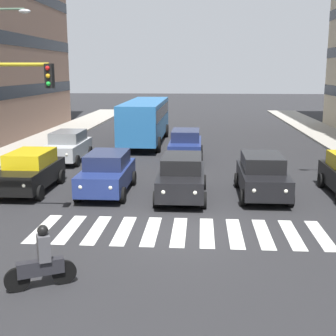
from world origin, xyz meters
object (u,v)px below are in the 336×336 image
Objects in this scene: bus_behind_traffic at (145,117)px; motorcycle_with_rider at (42,262)px; car_2 at (182,176)px; car_4 at (30,171)px; car_3 at (107,172)px; car_1 at (262,175)px; car_row2_0 at (68,146)px; car_row2_1 at (185,144)px.

motorcycle_with_rider is at bearing 90.51° from bus_behind_traffic.
car_2 is 6.58m from car_4.
car_2 and car_3 have the same top height.
car_2 is at bearing 7.87° from car_1.
car_row2_0 is 1.00× the size of car_row2_1.
car_2 is 3.22m from car_3.
car_3 is at bearing 90.00° from bus_behind_traffic.
car_2 is at bearing -109.80° from motorcycle_with_rider.
car_2 is (3.31, 0.46, 0.00)m from car_1.
car_2 is 14.56m from bus_behind_traffic.
motorcycle_with_rider is (-0.20, 8.79, -0.24)m from car_3.
bus_behind_traffic is (-3.37, -13.60, 0.97)m from car_4.
car_1 and car_4 have the same top height.
motorcycle_with_rider is at bearing 70.20° from car_2.
car_4 is 1.00× the size of car_row2_1.
car_2 is 2.83× the size of motorcycle_with_rider.
bus_behind_traffic is (6.49, -13.72, 0.97)m from car_1.
car_4 is at bearing 76.07° from bus_behind_traffic.
car_2 is 1.00× the size of car_row2_1.
car_row2_1 is 2.83× the size of motorcycle_with_rider.
car_row2_1 is (0.13, -8.23, 0.00)m from car_2.
car_3 is 13.71m from bus_behind_traffic.
bus_behind_traffic reaches higher than car_2.
motorcycle_with_rider is at bearing 111.94° from car_4.
car_3 is at bearing 178.71° from car_4.
bus_behind_traffic is at bearing -117.41° from car_row2_0.
car_row2_0 is 0.42× the size of bus_behind_traffic.
car_4 is at bearing 92.18° from car_row2_0.
car_2 is at bearing 90.91° from car_row2_1.
car_row2_0 is at bearing -46.53° from car_2.
car_4 reaches higher than motorcycle_with_rider.
car_3 and car_row2_0 have the same top height.
car_row2_0 is at bearing -87.82° from car_4.
car_1 is at bearing -125.72° from motorcycle_with_rider.
car_4 is 0.42× the size of bus_behind_traffic.
car_4 is at bearing -4.98° from car_2.
car_2 is 0.42× the size of bus_behind_traffic.
bus_behind_traffic reaches higher than car_1.
car_row2_1 is 0.42× the size of bus_behind_traffic.
motorcycle_with_rider is (-0.20, 22.47, -1.21)m from bus_behind_traffic.
car_4 and car_row2_0 have the same top height.
bus_behind_traffic is 6.69× the size of motorcycle_with_rider.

